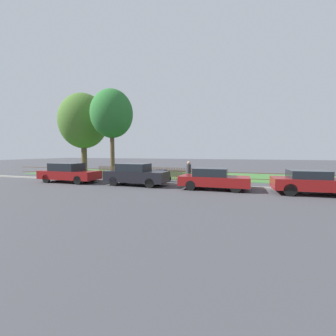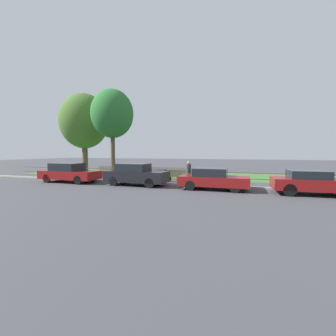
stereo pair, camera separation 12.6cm
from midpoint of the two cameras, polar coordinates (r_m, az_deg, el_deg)
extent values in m
plane|color=#424247|center=(16.41, -6.44, -3.95)|extent=(120.00, 120.00, 0.00)
cube|color=#B2ADA3|center=(16.50, -6.29, -3.70)|extent=(30.37, 0.20, 0.12)
cube|color=#3D7033|center=(22.54, 0.48, -1.74)|extent=(30.37, 7.54, 0.01)
cube|color=brown|center=(18.99, -2.90, -1.98)|extent=(30.37, 0.03, 0.05)
cube|color=brown|center=(18.95, -2.91, -0.64)|extent=(30.37, 0.03, 0.05)
cube|color=brown|center=(21.63, -17.22, -0.83)|extent=(0.06, 0.03, 1.01)
cube|color=brown|center=(21.55, -16.90, -0.84)|extent=(0.06, 0.03, 1.01)
cube|color=brown|center=(21.47, -16.59, -0.85)|extent=(0.06, 0.03, 1.01)
cube|color=brown|center=(21.39, -16.27, -0.86)|extent=(0.06, 0.03, 1.01)
cube|color=brown|center=(21.31, -15.95, -0.88)|extent=(0.06, 0.03, 1.01)
cube|color=brown|center=(21.23, -15.62, -0.89)|extent=(0.06, 0.03, 1.01)
cube|color=brown|center=(21.15, -15.29, -0.90)|extent=(0.06, 0.03, 1.01)
cube|color=brown|center=(21.07, -14.97, -0.91)|extent=(0.06, 0.03, 1.01)
cube|color=brown|center=(20.99, -14.63, -0.92)|extent=(0.06, 0.03, 1.01)
cube|color=brown|center=(20.91, -14.30, -0.94)|extent=(0.06, 0.03, 1.01)
cube|color=brown|center=(20.84, -13.96, -0.95)|extent=(0.06, 0.03, 1.01)
cube|color=brown|center=(20.76, -13.62, -0.96)|extent=(0.06, 0.03, 1.01)
cube|color=brown|center=(20.69, -13.28, -0.97)|extent=(0.06, 0.03, 1.01)
cube|color=brown|center=(20.61, -12.94, -0.98)|extent=(0.06, 0.03, 1.01)
cube|color=brown|center=(20.54, -12.59, -1.00)|extent=(0.06, 0.03, 1.01)
cube|color=brown|center=(20.47, -12.24, -1.01)|extent=(0.06, 0.03, 1.01)
cube|color=brown|center=(20.39, -11.89, -1.02)|extent=(0.06, 0.03, 1.01)
cube|color=brown|center=(20.32, -11.54, -1.03)|extent=(0.06, 0.03, 1.01)
cube|color=brown|center=(20.25, -11.18, -1.05)|extent=(0.06, 0.03, 1.01)
cube|color=brown|center=(20.18, -10.82, -1.06)|extent=(0.06, 0.03, 1.01)
cube|color=brown|center=(20.11, -10.46, -1.07)|extent=(0.06, 0.03, 1.01)
cube|color=brown|center=(20.05, -10.10, -1.08)|extent=(0.06, 0.03, 1.01)
cube|color=brown|center=(19.98, -9.73, -1.10)|extent=(0.06, 0.03, 1.01)
cube|color=brown|center=(19.91, -9.36, -1.11)|extent=(0.06, 0.03, 1.01)
cube|color=brown|center=(19.85, -8.99, -1.12)|extent=(0.06, 0.03, 1.01)
cube|color=brown|center=(19.78, -8.62, -1.13)|extent=(0.06, 0.03, 1.01)
cube|color=brown|center=(19.72, -8.24, -1.15)|extent=(0.06, 0.03, 1.01)
cube|color=brown|center=(19.66, -7.86, -1.16)|extent=(0.06, 0.03, 1.01)
cube|color=brown|center=(19.59, -7.48, -1.17)|extent=(0.06, 0.03, 1.01)
cube|color=brown|center=(19.53, -7.10, -1.18)|extent=(0.06, 0.03, 1.01)
cube|color=brown|center=(19.47, -6.71, -1.20)|extent=(0.06, 0.03, 1.01)
cube|color=brown|center=(19.41, -6.33, -1.21)|extent=(0.06, 0.03, 1.01)
cube|color=brown|center=(19.35, -5.94, -1.22)|extent=(0.06, 0.03, 1.01)
cube|color=brown|center=(19.30, -5.54, -1.24)|extent=(0.06, 0.03, 1.01)
cube|color=brown|center=(19.24, -5.15, -1.25)|extent=(0.06, 0.03, 1.01)
cube|color=brown|center=(19.18, -4.75, -1.26)|extent=(0.06, 0.03, 1.01)
cube|color=brown|center=(19.13, -4.35, -1.28)|extent=(0.06, 0.03, 1.01)
cube|color=brown|center=(19.07, -3.95, -1.29)|extent=(0.06, 0.03, 1.01)
cube|color=brown|center=(19.02, -3.54, -1.30)|extent=(0.06, 0.03, 1.01)
cube|color=brown|center=(18.97, -3.14, -1.31)|extent=(0.06, 0.03, 1.01)
cube|color=brown|center=(18.92, -2.73, -1.33)|extent=(0.06, 0.03, 1.01)
cube|color=brown|center=(18.87, -2.32, -1.34)|extent=(0.06, 0.03, 1.01)
cube|color=brown|center=(18.82, -1.90, -1.35)|extent=(0.06, 0.03, 1.01)
cube|color=brown|center=(18.77, -1.49, -1.37)|extent=(0.06, 0.03, 1.01)
cube|color=brown|center=(18.72, -1.07, -1.38)|extent=(0.06, 0.03, 1.01)
cube|color=brown|center=(18.68, -0.65, -1.39)|extent=(0.06, 0.03, 1.01)
cube|color=brown|center=(18.63, -0.23, -1.41)|extent=(0.06, 0.03, 1.01)
cube|color=brown|center=(18.59, 0.19, -1.42)|extent=(0.06, 0.03, 1.01)
cube|color=brown|center=(18.54, 0.62, -1.43)|extent=(0.06, 0.03, 1.01)
cube|color=brown|center=(18.50, 1.05, -1.44)|extent=(0.06, 0.03, 1.01)
cube|color=brown|center=(18.46, 1.48, -1.46)|extent=(0.06, 0.03, 1.01)
cube|color=brown|center=(18.42, 1.91, -1.47)|extent=(0.06, 0.03, 1.01)
cube|color=brown|center=(18.38, 2.34, -1.48)|extent=(0.06, 0.03, 1.01)
cube|color=brown|center=(18.34, 2.78, -1.50)|extent=(0.06, 0.03, 1.01)
cube|color=brown|center=(18.31, 3.21, -1.51)|extent=(0.06, 0.03, 1.01)
cube|color=brown|center=(18.27, 3.65, -1.52)|extent=(0.06, 0.03, 1.01)
cube|color=brown|center=(18.23, 4.09, -1.53)|extent=(0.06, 0.03, 1.01)
cube|color=brown|center=(18.20, 4.53, -1.55)|extent=(0.06, 0.03, 1.01)
cube|color=brown|center=(18.17, 4.98, -1.56)|extent=(0.06, 0.03, 1.01)
cube|color=brown|center=(18.14, 5.42, -1.57)|extent=(0.06, 0.03, 1.01)
cube|color=brown|center=(18.11, 5.87, -1.58)|extent=(0.06, 0.03, 1.01)
cube|color=brown|center=(18.08, 6.32, -1.60)|extent=(0.06, 0.03, 1.01)
cube|color=brown|center=(18.05, 6.77, -1.61)|extent=(0.06, 0.03, 1.01)
cube|color=brown|center=(18.02, 7.22, -1.62)|extent=(0.06, 0.03, 1.01)
cube|color=brown|center=(18.00, 7.67, -1.63)|extent=(0.06, 0.03, 1.01)
cube|color=brown|center=(17.97, 8.13, -1.65)|extent=(0.06, 0.03, 1.01)
cube|color=brown|center=(17.95, 8.58, -1.66)|extent=(0.06, 0.03, 1.01)
cube|color=brown|center=(17.92, 9.04, -1.67)|extent=(0.06, 0.03, 1.01)
cube|color=brown|center=(17.90, 9.49, -1.68)|extent=(0.06, 0.03, 1.01)
cube|color=brown|center=(17.88, 9.95, -1.69)|extent=(0.06, 0.03, 1.01)
cube|color=brown|center=(17.86, 10.41, -1.71)|extent=(0.06, 0.03, 1.01)
cube|color=brown|center=(17.85, 10.87, -1.72)|extent=(0.06, 0.03, 1.01)
cube|color=brown|center=(17.83, 11.33, -1.73)|extent=(0.06, 0.03, 1.01)
cube|color=brown|center=(17.81, 11.80, -1.74)|extent=(0.06, 0.03, 1.01)
cube|color=brown|center=(17.80, 12.26, -1.75)|extent=(0.06, 0.03, 1.01)
cube|color=brown|center=(17.78, 12.72, -1.76)|extent=(0.06, 0.03, 1.01)
cube|color=brown|center=(17.77, 13.19, -1.77)|extent=(0.06, 0.03, 1.01)
cube|color=brown|center=(17.76, 13.65, -1.79)|extent=(0.06, 0.03, 1.01)
cube|color=brown|center=(17.75, 14.12, -1.80)|extent=(0.06, 0.03, 1.01)
cube|color=brown|center=(17.74, 14.58, -1.81)|extent=(0.06, 0.03, 1.01)
cube|color=maroon|center=(18.47, -23.93, -1.59)|extent=(4.59, 1.76, 0.61)
cube|color=black|center=(18.58, -24.50, 0.25)|extent=(2.21, 1.57, 0.57)
cylinder|color=black|center=(18.19, -18.92, -2.36)|extent=(0.63, 0.15, 0.63)
cylinder|color=black|center=(16.97, -22.16, -2.88)|extent=(0.63, 0.15, 0.63)
cylinder|color=black|center=(20.03, -25.38, -1.96)|extent=(0.63, 0.15, 0.63)
cylinder|color=black|center=(18.93, -28.69, -2.39)|extent=(0.63, 0.15, 0.63)
cube|color=black|center=(15.50, -8.26, -2.10)|extent=(4.35, 1.78, 0.72)
cube|color=black|center=(15.55, -8.98, 0.19)|extent=(2.11, 1.54, 0.51)
cylinder|color=black|center=(15.65, -2.63, -3.16)|extent=(0.63, 0.16, 0.63)
cylinder|color=black|center=(14.28, -4.93, -3.86)|extent=(0.63, 0.16, 0.63)
cylinder|color=black|center=(16.83, -11.05, -2.72)|extent=(0.63, 0.16, 0.63)
cylinder|color=black|center=(15.57, -13.88, -3.31)|extent=(0.63, 0.16, 0.63)
cube|color=maroon|center=(13.93, 11.33, -3.19)|extent=(4.14, 1.73, 0.57)
cube|color=black|center=(13.90, 10.51, -1.02)|extent=(1.99, 1.55, 0.48)
cylinder|color=black|center=(14.66, 16.66, -3.86)|extent=(0.60, 0.14, 0.60)
cylinder|color=black|center=(13.10, 16.53, -4.79)|extent=(0.60, 0.14, 0.60)
cylinder|color=black|center=(14.93, 6.75, -3.59)|extent=(0.60, 0.14, 0.60)
cylinder|color=black|center=(13.39, 5.46, -4.45)|extent=(0.60, 0.14, 0.60)
cube|color=maroon|center=(14.23, 32.41, -3.43)|extent=(3.94, 1.93, 0.60)
cube|color=black|center=(14.12, 31.74, -1.36)|extent=(1.92, 1.67, 0.43)
cylinder|color=black|center=(15.41, 35.78, -3.97)|extent=(0.66, 0.17, 0.66)
cylinder|color=black|center=(14.76, 26.98, -3.98)|extent=(0.66, 0.17, 0.66)
cylinder|color=black|center=(13.17, 28.38, -4.94)|extent=(0.66, 0.17, 0.66)
cylinder|color=black|center=(17.06, -0.29, -2.71)|extent=(0.54, 0.11, 0.54)
cylinder|color=black|center=(17.56, -4.57, -2.53)|extent=(0.54, 0.11, 0.54)
ellipsoid|color=black|center=(17.26, -2.47, -1.56)|extent=(1.84, 0.66, 0.77)
ellipsoid|color=black|center=(17.09, -1.12, -0.91)|extent=(0.44, 0.79, 0.35)
cylinder|color=brown|center=(27.79, -20.64, 3.34)|extent=(0.62, 0.62, 4.13)
ellipsoid|color=#426B28|center=(28.02, -20.84, 11.10)|extent=(5.44, 5.44, 6.26)
cylinder|color=brown|center=(22.94, -14.10, 4.16)|extent=(0.41, 0.41, 4.74)
ellipsoid|color=#286B2D|center=(23.25, -14.26, 13.25)|extent=(4.12, 4.12, 4.74)
cylinder|color=slate|center=(15.83, 5.02, -2.78)|extent=(0.15, 0.15, 0.80)
cylinder|color=slate|center=(16.06, 5.06, -2.69)|extent=(0.15, 0.15, 0.80)
cylinder|color=#333338|center=(15.87, 5.05, -0.18)|extent=(0.38, 0.38, 0.63)
sphere|color=tan|center=(15.85, 5.06, 1.34)|extent=(0.22, 0.22, 0.22)
camera|label=1|loc=(0.06, -90.22, -0.02)|focal=24.00mm
camera|label=2|loc=(0.06, 89.78, 0.02)|focal=24.00mm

